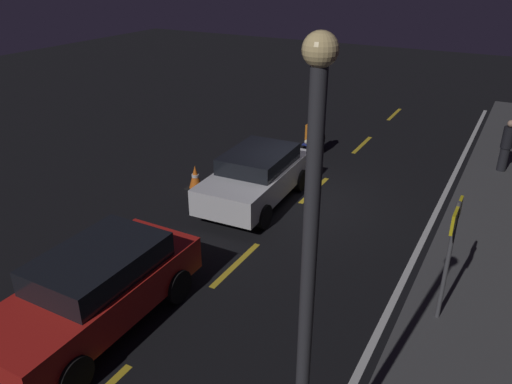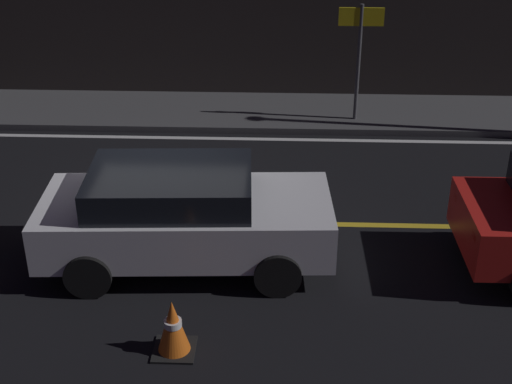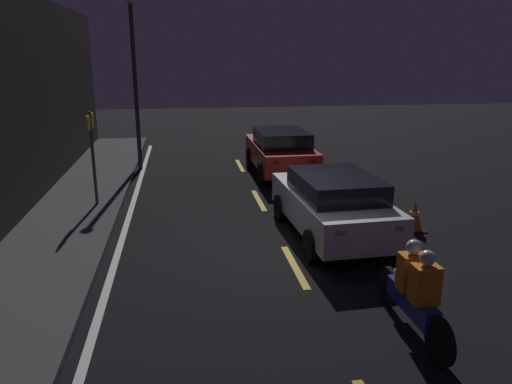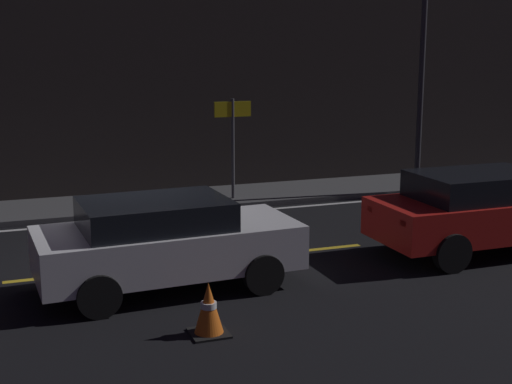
{
  "view_description": "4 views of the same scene",
  "coord_description": "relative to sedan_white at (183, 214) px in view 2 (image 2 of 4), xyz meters",
  "views": [
    {
      "loc": [
        11.53,
        4.94,
        6.23
      ],
      "look_at": [
        1.59,
        -0.54,
        0.88
      ],
      "focal_mm": 35.0,
      "sensor_mm": 36.0,
      "label": 1
    },
    {
      "loc": [
        1.82,
        -9.88,
        5.62
      ],
      "look_at": [
        1.45,
        -0.48,
        0.8
      ],
      "focal_mm": 50.0,
      "sensor_mm": 36.0,
      "label": 2
    },
    {
      "loc": [
        -9.62,
        2.04,
        3.94
      ],
      "look_at": [
        0.01,
        0.6,
        1.22
      ],
      "focal_mm": 35.0,
      "sensor_mm": 36.0,
      "label": 3
    },
    {
      "loc": [
        -1.87,
        -11.75,
        3.79
      ],
      "look_at": [
        2.36,
        -0.07,
        1.21
      ],
      "focal_mm": 50.0,
      "sensor_mm": 36.0,
      "label": 4
    }
  ],
  "objects": [
    {
      "name": "raised_curb",
      "position": [
        -0.45,
        5.94,
        -0.71
      ],
      "size": [
        28.0,
        2.2,
        0.14
      ],
      "color": "#424244",
      "rests_on": "ground"
    },
    {
      "name": "shop_sign",
      "position": [
        2.9,
        5.47,
        1.05
      ],
      "size": [
        0.9,
        0.08,
        2.4
      ],
      "color": "#4C4C51",
      "rests_on": "raised_curb"
    },
    {
      "name": "lane_dash_c",
      "position": [
        -1.45,
        1.16,
        -0.77
      ],
      "size": [
        2.0,
        0.14,
        0.01
      ],
      "color": "gold",
      "rests_on": "ground"
    },
    {
      "name": "traffic_cone_near",
      "position": [
        0.12,
        -1.99,
        -0.43
      ],
      "size": [
        0.51,
        0.51,
        0.72
      ],
      "color": "black",
      "rests_on": "ground"
    },
    {
      "name": "sedan_white",
      "position": [
        0.0,
        0.0,
        0.0
      ],
      "size": [
        4.14,
        2.04,
        1.45
      ],
      "rotation": [
        0.0,
        0.0,
        0.05
      ],
      "color": "silver",
      "rests_on": "ground"
    },
    {
      "name": "lane_dash_d",
      "position": [
        3.05,
        1.16,
        -0.77
      ],
      "size": [
        2.0,
        0.14,
        0.01
      ],
      "color": "gold",
      "rests_on": "ground"
    },
    {
      "name": "lane_solid_kerb",
      "position": [
        -0.45,
        4.6,
        -0.77
      ],
      "size": [
        25.2,
        0.14,
        0.01
      ],
      "color": "silver",
      "rests_on": "ground"
    },
    {
      "name": "ground_plane",
      "position": [
        -0.45,
        1.16,
        -0.78
      ],
      "size": [
        56.0,
        56.0,
        0.0
      ],
      "primitive_type": "plane",
      "color": "black"
    }
  ]
}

